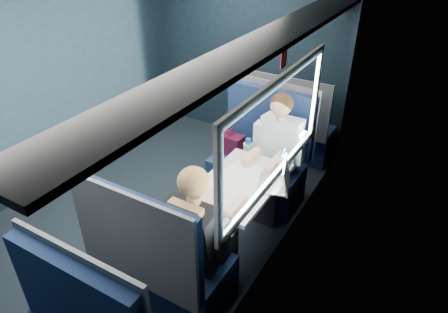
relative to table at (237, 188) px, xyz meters
The scene contains 12 objects.
ground 1.23m from the table, behind, with size 2.80×4.20×0.01m, color black.
room_shell 1.30m from the table, behind, with size 3.00×4.40×2.40m.
table is the anchor object (origin of this frame).
seat_bay_near 0.93m from the table, 102.63° to the left, with size 1.05×0.62×1.26m.
seat_bay_far 0.93m from the table, 101.78° to the right, with size 1.04×0.62×1.26m.
seat_row_front 1.82m from the table, 95.80° to the left, with size 1.04×0.51×1.16m.
man 0.70m from the table, 84.48° to the left, with size 0.53×0.56×1.32m.
woman 0.71m from the table, 84.55° to the right, with size 0.53×0.56×1.32m.
papers 0.11m from the table, 61.98° to the right, with size 0.51×0.74×0.01m, color white.
laptop 0.39m from the table, 16.59° to the left, with size 0.34×0.39×0.25m.
bottle_small 0.47m from the table, 48.91° to the left, with size 0.07×0.07×0.24m.
cup 0.54m from the table, 55.93° to the left, with size 0.07×0.07×0.09m, color white.
Camera 1 is at (2.40, -2.56, 2.75)m, focal length 32.00 mm.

